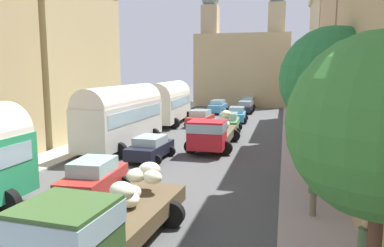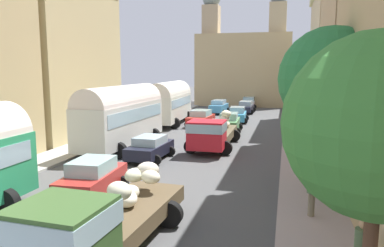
# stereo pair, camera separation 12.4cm
# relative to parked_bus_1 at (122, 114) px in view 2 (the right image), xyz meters

# --- Properties ---
(ground_plane) EXTENTS (154.00, 154.00, 0.00)m
(ground_plane) POSITION_rel_parked_bus_1_xyz_m (4.44, 7.49, -2.36)
(ground_plane) COLOR #4A4B4C
(sidewalk_left) EXTENTS (2.50, 70.00, 0.14)m
(sidewalk_left) POSITION_rel_parked_bus_1_xyz_m (-2.81, 7.49, -2.29)
(sidewalk_left) COLOR #A6A59E
(sidewalk_left) RESTS_ON ground
(sidewalk_right) EXTENTS (2.50, 70.00, 0.14)m
(sidewalk_right) POSITION_rel_parked_bus_1_xyz_m (11.69, 7.49, -2.29)
(sidewalk_right) COLOR #A49491
(sidewalk_right) RESTS_ON ground
(building_left_2) EXTENTS (5.15, 10.65, 12.52)m
(building_left_2) POSITION_rel_parked_bus_1_xyz_m (-6.40, 3.46, 3.94)
(building_left_2) COLOR tan
(building_left_2) RESTS_ON ground
(building_right_2) EXTENTS (5.51, 9.71, 13.55)m
(building_right_2) POSITION_rel_parked_bus_1_xyz_m (15.44, 3.37, 4.45)
(building_right_2) COLOR tan
(building_right_2) RESTS_ON ground
(building_right_3) EXTENTS (5.34, 12.64, 12.60)m
(building_right_3) POSITION_rel_parked_bus_1_xyz_m (15.37, 15.33, 3.97)
(building_right_3) COLOR #D2BA8B
(building_right_3) RESTS_ON ground
(building_right_4) EXTENTS (4.30, 12.60, 8.35)m
(building_right_4) POSITION_rel_parked_bus_1_xyz_m (15.09, 28.27, 1.82)
(building_right_4) COLOR tan
(building_right_4) RESTS_ON ground
(distant_church) EXTENTS (13.33, 7.96, 16.50)m
(distant_church) POSITION_rel_parked_bus_1_xyz_m (4.44, 32.82, 3.23)
(distant_church) COLOR tan
(distant_church) RESTS_ON ground
(parked_bus_1) EXTENTS (3.45, 8.85, 4.23)m
(parked_bus_1) POSITION_rel_parked_bus_1_xyz_m (0.00, 0.00, 0.00)
(parked_bus_1) COLOR silver
(parked_bus_1) RESTS_ON ground
(parked_bus_2) EXTENTS (3.57, 8.38, 4.10)m
(parked_bus_2) POSITION_rel_parked_bus_1_xyz_m (-0.25, 11.23, -0.10)
(parked_bus_2) COLOR beige
(parked_bus_2) RESTS_ON ground
(cargo_truck_0) EXTENTS (3.18, 6.97, 2.25)m
(cargo_truck_0) POSITION_rel_parked_bus_1_xyz_m (5.73, -13.94, -1.16)
(cargo_truck_0) COLOR #345528
(cargo_truck_0) RESTS_ON ground
(cargo_truck_1) EXTENTS (3.12, 7.43, 2.26)m
(cargo_truck_1) POSITION_rel_parked_bus_1_xyz_m (5.95, 1.22, -1.20)
(cargo_truck_1) COLOR red
(cargo_truck_1) RESTS_ON ground
(car_0) EXTENTS (2.27, 3.82, 1.67)m
(car_0) POSITION_rel_parked_bus_1_xyz_m (6.02, 8.01, -1.53)
(car_0) COLOR #538A56
(car_0) RESTS_ON ground
(car_1) EXTENTS (2.30, 3.85, 1.56)m
(car_1) POSITION_rel_parked_bus_1_xyz_m (5.93, 14.13, -1.58)
(car_1) COLOR #3998CB
(car_1) RESTS_ON ground
(car_2) EXTENTS (2.23, 4.41, 1.45)m
(car_2) POSITION_rel_parked_bus_1_xyz_m (5.91, 22.14, -1.62)
(car_2) COLOR black
(car_2) RESTS_ON ground
(car_3) EXTENTS (2.27, 3.92, 1.51)m
(car_3) POSITION_rel_parked_bus_1_xyz_m (5.67, 28.33, -1.60)
(car_3) COLOR silver
(car_3) RESTS_ON ground
(car_4) EXTENTS (2.37, 3.81, 1.61)m
(car_4) POSITION_rel_parked_bus_1_xyz_m (2.89, -9.16, -1.55)
(car_4) COLOR #AC2822
(car_4) RESTS_ON ground
(car_5) EXTENTS (2.41, 3.80, 1.40)m
(car_5) POSITION_rel_parked_bus_1_xyz_m (2.92, -2.47, -1.64)
(car_5) COLOR black
(car_5) RESTS_ON ground
(car_6) EXTENTS (2.53, 4.09, 1.51)m
(car_6) POSITION_rel_parked_bus_1_xyz_m (2.92, 10.94, -1.60)
(car_6) COLOR red
(car_6) RESTS_ON ground
(car_7) EXTENTS (2.28, 4.18, 1.62)m
(car_7) POSITION_rel_parked_bus_1_xyz_m (2.79, 21.12, -1.54)
(car_7) COLOR #4491BF
(car_7) RESTS_ON ground
(pedestrian_0) EXTENTS (0.39, 0.39, 1.75)m
(pedestrian_0) POSITION_rel_parked_bus_1_xyz_m (11.61, -9.38, -1.36)
(pedestrian_0) COLOR #787059
(pedestrian_0) RESTS_ON ground
(roadside_tree_0) EXTENTS (3.65, 3.65, 6.09)m
(roadside_tree_0) POSITION_rel_parked_bus_1_xyz_m (12.34, -15.07, 1.90)
(roadside_tree_0) COLOR brown
(roadside_tree_0) RESTS_ON ground
(roadside_tree_1) EXTENTS (4.21, 4.21, 7.03)m
(roadside_tree_1) POSITION_rel_parked_bus_1_xyz_m (12.34, -6.80, 2.56)
(roadside_tree_1) COLOR brown
(roadside_tree_1) RESTS_ON ground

